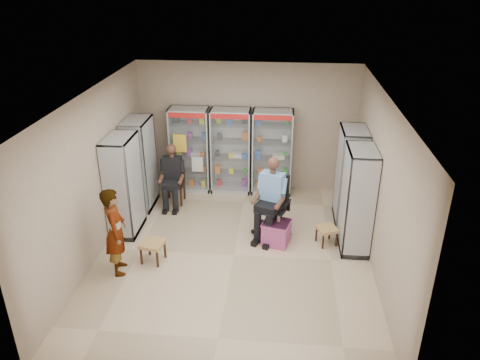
# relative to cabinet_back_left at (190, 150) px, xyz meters

# --- Properties ---
(floor) EXTENTS (6.00, 6.00, 0.00)m
(floor) POSITION_rel_cabinet_back_left_xyz_m (1.30, -2.73, -1.00)
(floor) COLOR #C8AD8A
(floor) RESTS_ON ground
(room_shell) EXTENTS (5.02, 6.02, 3.01)m
(room_shell) POSITION_rel_cabinet_back_left_xyz_m (1.30, -2.73, 0.97)
(room_shell) COLOR tan
(room_shell) RESTS_ON ground
(cabinet_back_left) EXTENTS (0.90, 0.50, 2.00)m
(cabinet_back_left) POSITION_rel_cabinet_back_left_xyz_m (0.00, 0.00, 0.00)
(cabinet_back_left) COLOR silver
(cabinet_back_left) RESTS_ON floor
(cabinet_back_mid) EXTENTS (0.90, 0.50, 2.00)m
(cabinet_back_mid) POSITION_rel_cabinet_back_left_xyz_m (0.95, 0.00, 0.00)
(cabinet_back_mid) COLOR #B8B9C0
(cabinet_back_mid) RESTS_ON floor
(cabinet_back_right) EXTENTS (0.90, 0.50, 2.00)m
(cabinet_back_right) POSITION_rel_cabinet_back_left_xyz_m (1.90, 0.00, 0.00)
(cabinet_back_right) COLOR #B7BBBF
(cabinet_back_right) RESTS_ON floor
(cabinet_right_far) EXTENTS (0.90, 0.50, 2.00)m
(cabinet_right_far) POSITION_rel_cabinet_back_left_xyz_m (3.53, -1.13, 0.00)
(cabinet_right_far) COLOR #B1B3B8
(cabinet_right_far) RESTS_ON floor
(cabinet_right_near) EXTENTS (0.90, 0.50, 2.00)m
(cabinet_right_near) POSITION_rel_cabinet_back_left_xyz_m (3.53, -2.23, 0.00)
(cabinet_right_near) COLOR silver
(cabinet_right_near) RESTS_ON floor
(cabinet_left_far) EXTENTS (0.90, 0.50, 2.00)m
(cabinet_left_far) POSITION_rel_cabinet_back_left_xyz_m (-0.93, -0.93, 0.00)
(cabinet_left_far) COLOR silver
(cabinet_left_far) RESTS_ON floor
(cabinet_left_near) EXTENTS (0.90, 0.50, 2.00)m
(cabinet_left_near) POSITION_rel_cabinet_back_left_xyz_m (-0.93, -2.03, 0.00)
(cabinet_left_near) COLOR #9EA2A5
(cabinet_left_near) RESTS_ON floor
(wooden_chair) EXTENTS (0.42, 0.42, 0.94)m
(wooden_chair) POSITION_rel_cabinet_back_left_xyz_m (-0.25, -0.73, -0.53)
(wooden_chair) COLOR black
(wooden_chair) RESTS_ON floor
(seated_customer) EXTENTS (0.44, 0.60, 1.34)m
(seated_customer) POSITION_rel_cabinet_back_left_xyz_m (-0.25, -0.78, -0.33)
(seated_customer) COLOR black
(seated_customer) RESTS_ON floor
(office_chair) EXTENTS (0.86, 0.86, 1.22)m
(office_chair) POSITION_rel_cabinet_back_left_xyz_m (1.97, -1.84, -0.39)
(office_chair) COLOR black
(office_chair) RESTS_ON floor
(seated_shopkeeper) EXTENTS (0.73, 0.84, 1.55)m
(seated_shopkeeper) POSITION_rel_cabinet_back_left_xyz_m (1.97, -1.89, -0.23)
(seated_shopkeeper) COLOR #6BA2D4
(seated_shopkeeper) RESTS_ON floor
(pink_trunk) EXTENTS (0.58, 0.57, 0.46)m
(pink_trunk) POSITION_rel_cabinet_back_left_xyz_m (2.08, -2.23, -0.77)
(pink_trunk) COLOR #9D3F66
(pink_trunk) RESTS_ON floor
(tea_glass) EXTENTS (0.07, 0.07, 0.11)m
(tea_glass) POSITION_rel_cabinet_back_left_xyz_m (2.10, -2.19, -0.48)
(tea_glass) COLOR #5C1B07
(tea_glass) RESTS_ON pink_trunk
(woven_stool_a) EXTENTS (0.47, 0.47, 0.36)m
(woven_stool_a) POSITION_rel_cabinet_back_left_xyz_m (3.04, -2.17, -0.82)
(woven_stool_a) COLOR olive
(woven_stool_a) RESTS_ON floor
(woven_stool_b) EXTENTS (0.46, 0.46, 0.40)m
(woven_stool_b) POSITION_rel_cabinet_back_left_xyz_m (-0.14, -3.05, -0.80)
(woven_stool_b) COLOR #A88147
(woven_stool_b) RESTS_ON floor
(standing_man) EXTENTS (0.53, 0.67, 1.60)m
(standing_man) POSITION_rel_cabinet_back_left_xyz_m (-0.65, -3.39, -0.20)
(standing_man) COLOR gray
(standing_man) RESTS_ON floor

